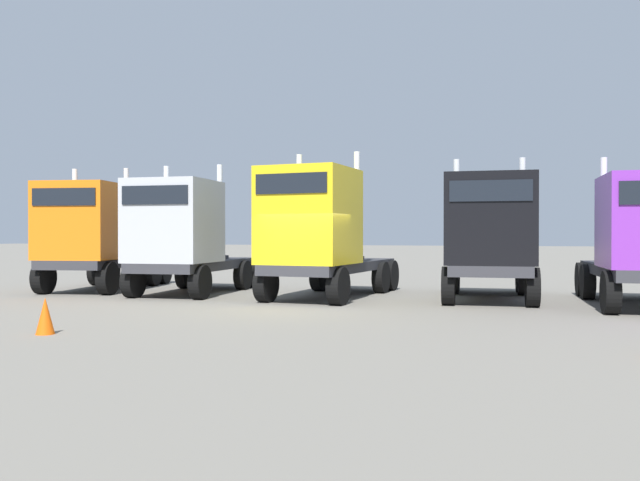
% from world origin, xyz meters
% --- Properties ---
extents(ground, '(200.00, 200.00, 0.00)m').
position_xyz_m(ground, '(0.00, 0.00, 0.00)').
color(ground, slate).
extents(semi_truck_orange, '(3.51, 6.43, 4.24)m').
position_xyz_m(semi_truck_orange, '(-8.27, 2.25, 1.89)').
color(semi_truck_orange, '#333338').
rests_on(semi_truck_orange, ground).
extents(semi_truck_silver, '(2.91, 6.13, 4.21)m').
position_xyz_m(semi_truck_silver, '(-4.63, 1.90, 1.89)').
color(semi_truck_silver, '#333338').
rests_on(semi_truck_silver, ground).
extents(semi_truck_yellow, '(3.02, 6.61, 4.44)m').
position_xyz_m(semi_truck_yellow, '(-0.09, 1.82, 2.01)').
color(semi_truck_yellow, '#333338').
rests_on(semi_truck_yellow, ground).
extents(semi_truck_black, '(2.94, 6.08, 4.20)m').
position_xyz_m(semi_truck_black, '(4.81, 2.68, 1.89)').
color(semi_truck_black, '#333338').
rests_on(semi_truck_black, ground).
extents(traffic_cone_near, '(0.36, 0.36, 0.72)m').
position_xyz_m(traffic_cone_near, '(-3.07, -6.23, 0.36)').
color(traffic_cone_near, '#F2590C').
rests_on(traffic_cone_near, ground).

